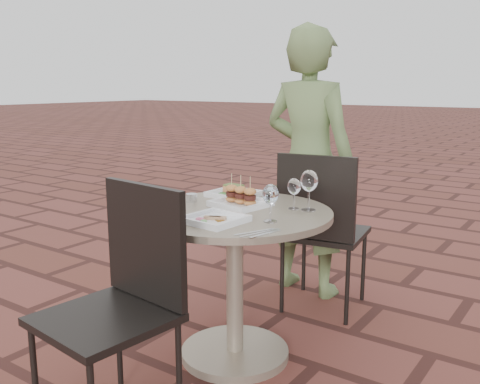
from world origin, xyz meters
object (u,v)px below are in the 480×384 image
Objects in this scene: diner at (309,163)px; plate_sliders at (241,199)px; chair_far at (321,220)px; plate_tuna at (215,219)px; plate_salmon at (234,193)px; chair_near at (124,287)px; cafe_table at (235,261)px.

diner is 0.89m from plate_sliders.
chair_far is 3.83× the size of plate_tuna.
plate_sliders is (0.16, -0.17, 0.02)m from plate_salmon.
plate_sliders is at bearing 98.78° from diner.
chair_near is at bearing 94.61° from diner.
diner is 1.21m from plate_tuna.
plate_tuna is at bearing -63.12° from plate_salmon.
diner is at bearing -59.36° from chair_far.
plate_sliders is (0.10, -0.88, -0.06)m from diner.
plate_sliders is at bearing 104.70° from plate_tuna.
chair_near is 0.47m from plate_tuna.
diner is (-0.07, 1.61, 0.27)m from chair_near.
chair_near is (-0.16, -1.33, 0.00)m from chair_far.
plate_tuna is at bearing 100.93° from diner.
chair_near reaches higher than plate_sliders.
chair_far is 0.56× the size of diner.
diner reaches higher than chair_near.
chair_far is at bearing 82.06° from cafe_table.
cafe_table is at bearing -72.86° from plate_sliders.
plate_sliders is 0.32m from plate_tuna.
cafe_table is 3.71× the size of plate_tuna.
chair_near is at bearing -81.96° from plate_salmon.
chair_far is 1.34m from chair_near.
plate_salmon is at bearing 126.34° from cafe_table.
cafe_table is 3.42× the size of plate_sliders.
diner is at bearing 85.35° from plate_salmon.
diner is 6.27× the size of plate_sliders.
diner is (-0.23, 0.27, 0.27)m from chair_far.
plate_tuna is (0.05, -0.22, 0.26)m from cafe_table.
chair_far is at bearing 57.32° from plate_salmon.
plate_sliders reaches higher than plate_tuna.
diner is at bearing 97.56° from cafe_table.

